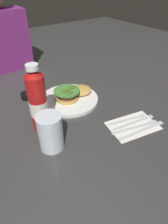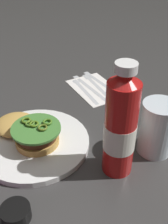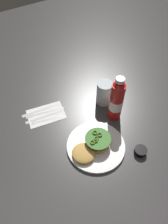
% 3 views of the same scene
% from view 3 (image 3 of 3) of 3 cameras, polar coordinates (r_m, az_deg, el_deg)
% --- Properties ---
extents(ground_plane, '(3.00, 3.00, 0.00)m').
position_cam_3_polar(ground_plane, '(0.99, 2.61, -6.96)').
color(ground_plane, '#363534').
extents(dinner_plate, '(0.27, 0.27, 0.01)m').
position_cam_3_polar(dinner_plate, '(0.96, 3.27, -9.32)').
color(dinner_plate, white).
rests_on(dinner_plate, ground_plane).
extents(burger_sandwich, '(0.19, 0.12, 0.05)m').
position_cam_3_polar(burger_sandwich, '(0.93, 2.42, -9.16)').
color(burger_sandwich, gold).
rests_on(burger_sandwich, dinner_plate).
extents(ketchup_bottle, '(0.07, 0.07, 0.25)m').
position_cam_3_polar(ketchup_bottle, '(0.99, 8.95, 3.07)').
color(ketchup_bottle, '#B51615').
rests_on(ketchup_bottle, ground_plane).
extents(water_glass, '(0.08, 0.08, 0.13)m').
position_cam_3_polar(water_glass, '(1.09, 5.62, 5.27)').
color(water_glass, silver).
rests_on(water_glass, ground_plane).
extents(condiment_cup, '(0.06, 0.06, 0.03)m').
position_cam_3_polar(condiment_cup, '(0.97, 15.32, -10.36)').
color(condiment_cup, black).
rests_on(condiment_cup, ground_plane).
extents(napkin, '(0.21, 0.16, 0.00)m').
position_cam_3_polar(napkin, '(1.09, -10.43, -0.59)').
color(napkin, white).
rests_on(napkin, ground_plane).
extents(butter_knife, '(0.21, 0.04, 0.00)m').
position_cam_3_polar(butter_knife, '(1.11, -12.26, 0.47)').
color(butter_knife, silver).
rests_on(butter_knife, napkin).
extents(fork_utensil, '(0.20, 0.07, 0.00)m').
position_cam_3_polar(fork_utensil, '(1.10, -11.62, -0.25)').
color(fork_utensil, silver).
rests_on(fork_utensil, napkin).
extents(steak_knife, '(0.20, 0.04, 0.00)m').
position_cam_3_polar(steak_knife, '(1.08, -11.56, -1.40)').
color(steak_knife, silver).
rests_on(steak_knife, napkin).
extents(spoon_utensil, '(0.17, 0.06, 0.00)m').
position_cam_3_polar(spoon_utensil, '(1.06, -11.39, -2.33)').
color(spoon_utensil, silver).
rests_on(spoon_utensil, napkin).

